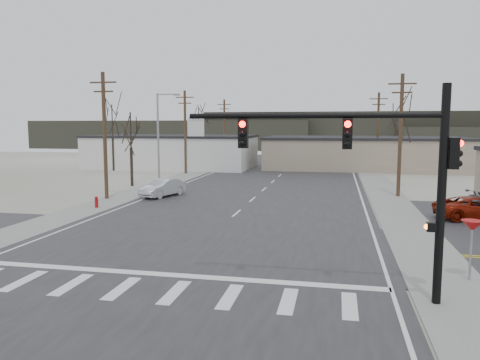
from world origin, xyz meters
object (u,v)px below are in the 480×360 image
Objects in this scene: traffic_signal_mast at (381,163)px; car_far_b at (297,159)px; car_far_a at (317,163)px; car_parked_red at (477,208)px; fire_hydrant at (96,202)px; sedan_crossing at (163,188)px.

car_far_b is (-7.43, 56.63, -3.95)m from traffic_signal_mast.
car_far_a reaches higher than car_parked_red.
sedan_crossing is at bearing 65.77° from fire_hydrant.
car_far_a reaches higher than fire_hydrant.
car_far_a is 9.37m from car_far_b.
car_far_a reaches higher than car_far_b.
car_far_b is at bearing 75.89° from fire_hydrant.
sedan_crossing is 0.87× the size of car_parked_red.
fire_hydrant is at bearing -96.05° from sedan_crossing.
fire_hydrant is 0.17× the size of car_far_a.
sedan_crossing is 0.88× the size of car_far_a.
sedan_crossing is at bearing 75.19° from car_far_a.
fire_hydrant is 0.17× the size of car_parked_red.
car_parked_red is at bearing -76.39° from car_far_b.
car_far_b is 43.82m from car_parked_red.
traffic_signal_mast reaches higher than fire_hydrant.
car_far_b is at bearing 95.85° from sedan_crossing.
car_parked_red reaches higher than car_far_b.
car_far_b is (10.66, 42.42, 0.27)m from fire_hydrant.
car_parked_red reaches higher than fire_hydrant.
fire_hydrant is at bearing 141.87° from traffic_signal_mast.
traffic_signal_mast is 2.25× the size of car_far_b.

